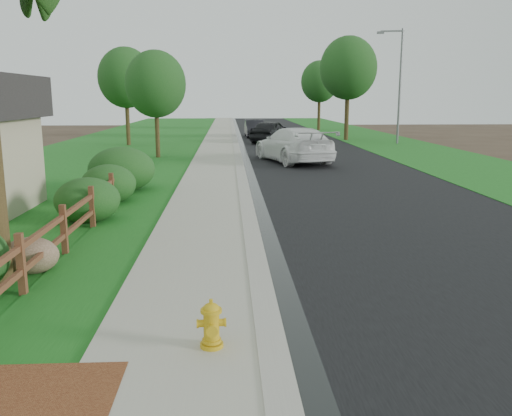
{
  "coord_description": "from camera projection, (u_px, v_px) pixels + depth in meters",
  "views": [
    {
      "loc": [
        -0.15,
        -5.99,
        3.29
      ],
      "look_at": [
        0.45,
        5.7,
        0.89
      ],
      "focal_mm": 38.0,
      "sensor_mm": 36.0,
      "label": 1
    }
  ],
  "objects": [
    {
      "name": "dark_car_far",
      "position": [
        255.0,
        129.0,
        44.94
      ],
      "size": [
        1.62,
        4.29,
        1.4
      ],
      "primitive_type": "imported",
      "rotation": [
        0.0,
        0.0,
        0.03
      ],
      "color": "black",
      "rests_on": "road"
    },
    {
      "name": "shrub_b",
      "position": [
        87.0,
        200.0,
        14.38
      ],
      "size": [
        2.03,
        2.03,
        1.2
      ],
      "primitive_type": "ellipsoid",
      "rotation": [
        0.0,
        0.0,
        -0.2
      ],
      "color": "#194819",
      "rests_on": "ground"
    },
    {
      "name": "ranch_fence",
      "position": [
        79.0,
        215.0,
        12.48
      ],
      "size": [
        0.12,
        16.92,
        1.1
      ],
      "color": "#4E2B1A",
      "rests_on": "ground"
    },
    {
      "name": "tree_mid_left",
      "position": [
        126.0,
        78.0,
        36.51
      ],
      "size": [
        3.7,
        3.7,
        6.61
      ],
      "color": "#352515",
      "rests_on": "ground"
    },
    {
      "name": "shrub_c",
      "position": [
        108.0,
        184.0,
        16.93
      ],
      "size": [
        1.81,
        1.81,
        1.23
      ],
      "primitive_type": "ellipsoid",
      "rotation": [
        0.0,
        0.0,
        0.06
      ],
      "color": "#194819",
      "rests_on": "ground"
    },
    {
      "name": "white_suv",
      "position": [
        294.0,
        145.0,
        27.59
      ],
      "size": [
        4.04,
        6.55,
        1.77
      ],
      "primitive_type": "imported",
      "rotation": [
        0.0,
        0.0,
        3.41
      ],
      "color": "white",
      "rests_on": "road"
    },
    {
      "name": "streetlight",
      "position": [
        398.0,
        80.0,
        37.81
      ],
      "size": [
        1.82,
        0.54,
        7.92
      ],
      "color": "slate",
      "rests_on": "ground"
    },
    {
      "name": "fire_hydrant",
      "position": [
        211.0,
        325.0,
        6.98
      ],
      "size": [
        0.42,
        0.34,
        0.65
      ],
      "color": "gold",
      "rests_on": "sidewalk"
    },
    {
      "name": "ground",
      "position": [
        243.0,
        375.0,
        6.53
      ],
      "size": [
        120.0,
        120.0,
        0.0
      ],
      "primitive_type": "plane",
      "color": "#3B2C20"
    },
    {
      "name": "road",
      "position": [
        291.0,
        141.0,
        41.0
      ],
      "size": [
        8.0,
        90.0,
        0.02
      ],
      "primitive_type": "cube",
      "color": "black",
      "rests_on": "ground"
    },
    {
      "name": "shrub_d",
      "position": [
        122.0,
        169.0,
        19.05
      ],
      "size": [
        2.75,
        2.75,
        1.58
      ],
      "primitive_type": "ellipsoid",
      "rotation": [
        0.0,
        0.0,
        0.21
      ],
      "color": "#194819",
      "rests_on": "ground"
    },
    {
      "name": "tree_mid_right",
      "position": [
        348.0,
        68.0,
        40.85
      ],
      "size": [
        4.31,
        4.31,
        7.82
      ],
      "color": "#352515",
      "rests_on": "ground"
    },
    {
      "name": "verge_far",
      "position": [
        380.0,
        141.0,
        41.35
      ],
      "size": [
        6.0,
        90.0,
        0.04
      ],
      "primitive_type": "cube",
      "color": "#1A5819",
      "rests_on": "ground"
    },
    {
      "name": "wet_gutter",
      "position": [
        240.0,
        141.0,
        40.8
      ],
      "size": [
        0.5,
        90.0,
        0.0
      ],
      "primitive_type": "cube",
      "color": "black",
      "rests_on": "road"
    },
    {
      "name": "boulder",
      "position": [
        30.0,
        256.0,
        10.21
      ],
      "size": [
        1.06,
        0.8,
        0.71
      ],
      "primitive_type": "ellipsoid",
      "rotation": [
        0.0,
        0.0,
        -0.01
      ],
      "color": "brown",
      "rests_on": "ground"
    },
    {
      "name": "tree_near_left",
      "position": [
        156.0,
        84.0,
        29.02
      ],
      "size": [
        3.26,
        3.26,
        5.77
      ],
      "color": "#352515",
      "rests_on": "ground"
    },
    {
      "name": "curb",
      "position": [
        235.0,
        141.0,
        40.78
      ],
      "size": [
        0.4,
        90.0,
        0.12
      ],
      "primitive_type": "cube",
      "color": "#99958B",
      "rests_on": "ground"
    },
    {
      "name": "grass_strip",
      "position": [
        193.0,
        141.0,
        40.62
      ],
      "size": [
        1.6,
        90.0,
        0.06
      ],
      "primitive_type": "cube",
      "color": "#1A5819",
      "rests_on": "ground"
    },
    {
      "name": "lawn_near",
      "position": [
        123.0,
        142.0,
        40.36
      ],
      "size": [
        9.0,
        90.0,
        0.04
      ],
      "primitive_type": "cube",
      "color": "#1A5819",
      "rests_on": "ground"
    },
    {
      "name": "sidewalk",
      "position": [
        218.0,
        141.0,
        40.71
      ],
      "size": [
        2.2,
        90.0,
        0.1
      ],
      "primitive_type": "cube",
      "color": "#B0AE99",
      "rests_on": "ground"
    },
    {
      "name": "dark_car_mid",
      "position": [
        271.0,
        131.0,
        39.62
      ],
      "size": [
        3.72,
        5.13,
        1.62
      ],
      "primitive_type": "imported",
      "rotation": [
        0.0,
        0.0,
        2.71
      ],
      "color": "black",
      "rests_on": "road"
    },
    {
      "name": "tree_far_right",
      "position": [
        320.0,
        82.0,
        53.56
      ],
      "size": [
        3.72,
        3.72,
        6.85
      ],
      "color": "#352515",
      "rests_on": "ground"
    }
  ]
}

